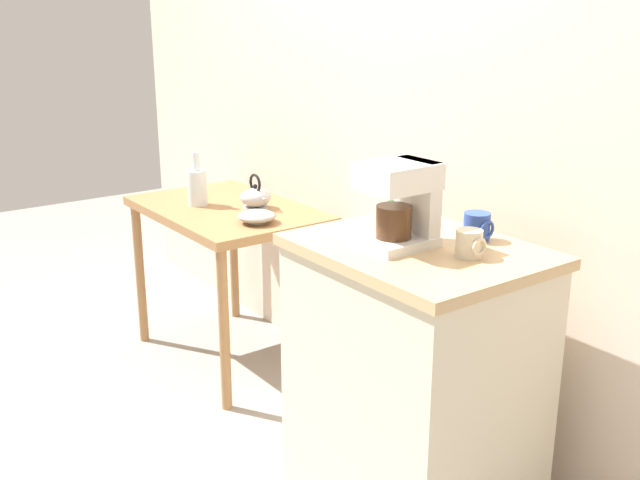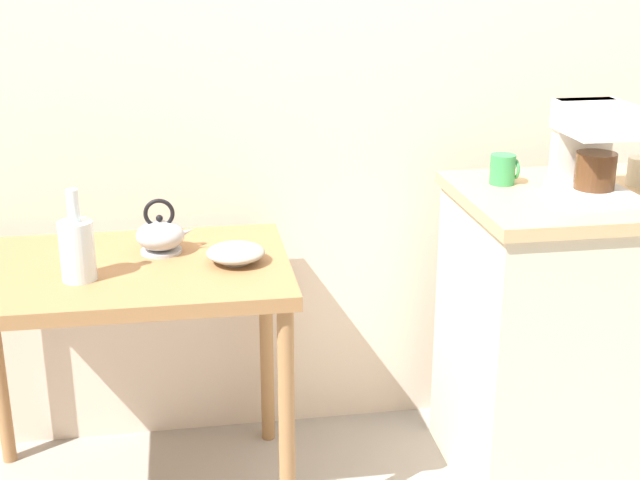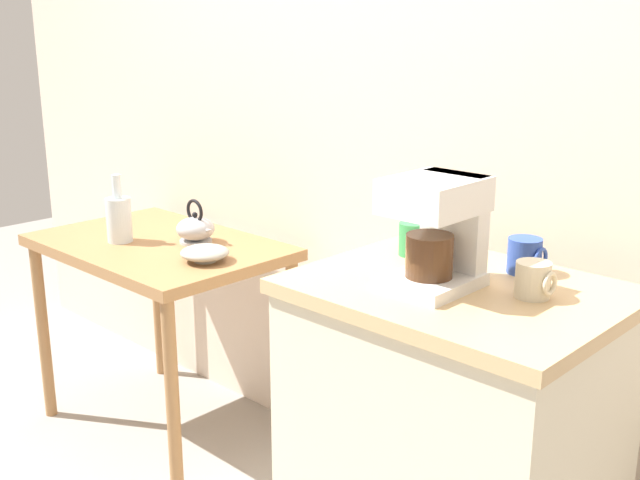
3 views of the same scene
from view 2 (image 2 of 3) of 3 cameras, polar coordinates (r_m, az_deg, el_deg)
The scene contains 9 objects.
back_wall at distance 2.75m, azimuth 1.68°, elevation 15.19°, with size 4.40×0.10×2.80m, color beige.
wooden_table at distance 2.47m, azimuth -12.77°, elevation -3.65°, with size 0.92×0.61×0.74m.
kitchen_counter at distance 2.73m, azimuth 16.52°, elevation -6.13°, with size 0.75×0.59×0.91m.
bowl_stoneware at distance 2.39m, azimuth -5.56°, elevation -0.84°, with size 0.16×0.16×0.05m.
teakettle at distance 2.50m, azimuth -10.40°, elevation 0.31°, with size 0.17×0.14×0.16m.
glass_carafe_vase at distance 2.33m, azimuth -15.67°, elevation -0.52°, with size 0.09×0.09×0.25m.
coffee_maker at distance 2.49m, azimuth 17.46°, elevation 5.91°, with size 0.18×0.22×0.26m.
mug_tall_green at distance 2.58m, azimuth 11.96°, elevation 4.57°, with size 0.08×0.07×0.09m.
mug_blue at distance 2.76m, azimuth 17.11°, elevation 5.04°, with size 0.09×0.08×0.09m.
Camera 2 is at (-0.42, -2.23, 1.58)m, focal length 48.68 mm.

